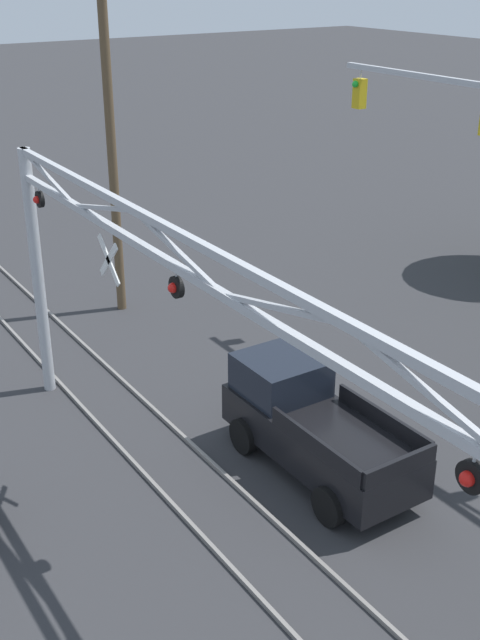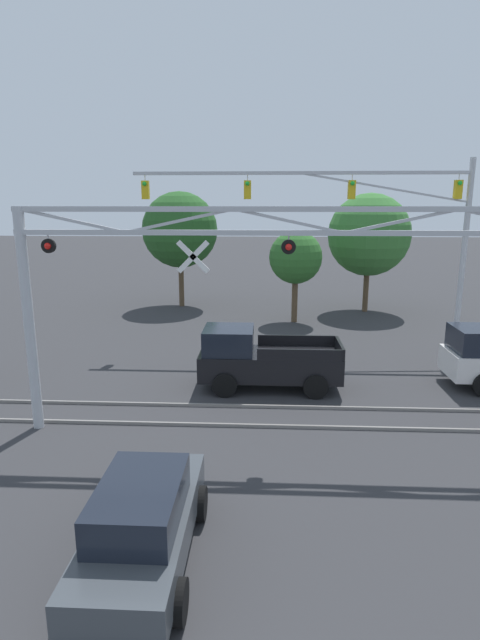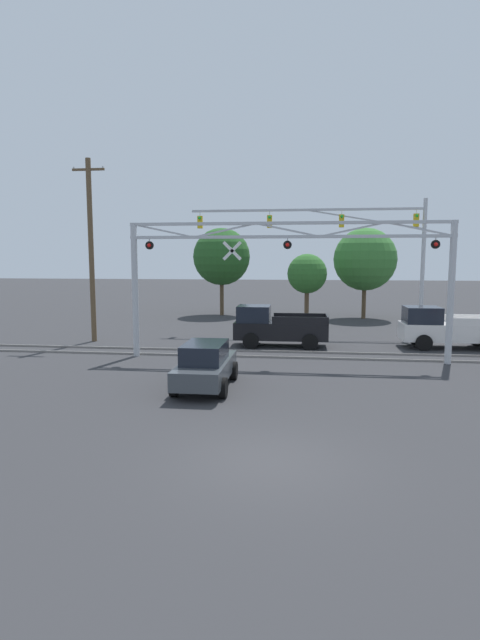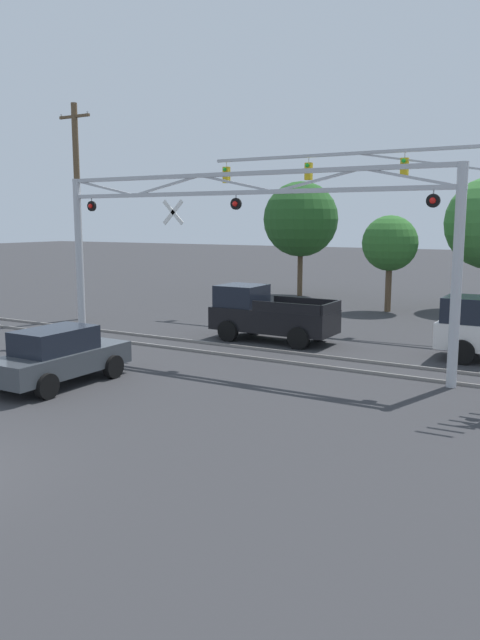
{
  "view_description": "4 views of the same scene",
  "coord_description": "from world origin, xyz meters",
  "px_view_note": "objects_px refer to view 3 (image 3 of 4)",
  "views": [
    {
      "loc": [
        10.87,
        5.87,
        10.16
      ],
      "look_at": [
        -2.27,
        14.45,
        3.1
      ],
      "focal_mm": 45.0,
      "sensor_mm": 36.0,
      "label": 1
    },
    {
      "loc": [
        -0.6,
        -1.36,
        6.3
      ],
      "look_at": [
        -1.41,
        14.59,
        2.59
      ],
      "focal_mm": 28.0,
      "sensor_mm": 36.0,
      "label": 2
    },
    {
      "loc": [
        0.68,
        -10.89,
        4.6
      ],
      "look_at": [
        -2.24,
        12.47,
        1.71
      ],
      "focal_mm": 28.0,
      "sensor_mm": 36.0,
      "label": 3
    },
    {
      "loc": [
        10.6,
        -6.17,
        4.67
      ],
      "look_at": [
        0.98,
        10.3,
        1.63
      ],
      "focal_mm": 35.0,
      "sensor_mm": 36.0,
      "label": 4
    }
  ],
  "objects_px": {
    "crossing_gantry": "(287,267)",
    "traffic_signal_span": "(360,238)",
    "utility_pole_left": "(91,249)",
    "pickup_truck_following": "(445,328)",
    "background_tree_far_left_verge": "(222,257)",
    "background_tree_far_right_verge": "(365,259)",
    "background_tree_beyond_span": "(307,274)",
    "pickup_truck_lead": "(276,327)",
    "sedan_waiting": "(206,365)"
  },
  "relations": [
    {
      "from": "traffic_signal_span",
      "to": "background_tree_far_right_verge",
      "type": "xyz_separation_m",
      "value": [
        1.32,
        7.91,
        -1.29
      ]
    },
    {
      "from": "crossing_gantry",
      "to": "pickup_truck_following",
      "type": "xyz_separation_m",
      "value": [
        8.08,
        4.02,
        -3.2
      ]
    },
    {
      "from": "crossing_gantry",
      "to": "background_tree_beyond_span",
      "type": "height_order",
      "value": "crossing_gantry"
    },
    {
      "from": "crossing_gantry",
      "to": "background_tree_beyond_span",
      "type": "bearing_deg",
      "value": 85.71
    },
    {
      "from": "background_tree_far_left_verge",
      "to": "background_tree_far_right_verge",
      "type": "relative_size",
      "value": 1.02
    },
    {
      "from": "utility_pole_left",
      "to": "background_tree_beyond_span",
      "type": "relative_size",
      "value": 2.01
    },
    {
      "from": "background_tree_far_right_verge",
      "to": "crossing_gantry",
      "type": "bearing_deg",
      "value": -108.02
    },
    {
      "from": "utility_pole_left",
      "to": "background_tree_far_right_verge",
      "type": "xyz_separation_m",
      "value": [
        16.32,
        12.91,
        -0.59
      ]
    },
    {
      "from": "background_tree_beyond_span",
      "to": "background_tree_far_left_verge",
      "type": "distance_m",
      "value": 8.07
    },
    {
      "from": "pickup_truck_lead",
      "to": "utility_pole_left",
      "type": "distance_m",
      "value": 11.01
    },
    {
      "from": "pickup_truck_lead",
      "to": "pickup_truck_following",
      "type": "height_order",
      "value": "same"
    },
    {
      "from": "background_tree_beyond_span",
      "to": "background_tree_far_right_verge",
      "type": "xyz_separation_m",
      "value": [
        4.42,
        2.99,
        1.04
      ]
    },
    {
      "from": "crossing_gantry",
      "to": "sedan_waiting",
      "type": "distance_m",
      "value": 6.94
    },
    {
      "from": "crossing_gantry",
      "to": "background_tree_far_left_verge",
      "type": "relative_size",
      "value": 2.05
    },
    {
      "from": "traffic_signal_span",
      "to": "background_tree_far_right_verge",
      "type": "bearing_deg",
      "value": 80.5
    },
    {
      "from": "crossing_gantry",
      "to": "pickup_truck_following",
      "type": "distance_m",
      "value": 9.57
    },
    {
      "from": "sedan_waiting",
      "to": "background_tree_far_right_verge",
      "type": "height_order",
      "value": "background_tree_far_right_verge"
    },
    {
      "from": "utility_pole_left",
      "to": "crossing_gantry",
      "type": "bearing_deg",
      "value": -19.52
    },
    {
      "from": "pickup_truck_following",
      "to": "background_tree_far_left_verge",
      "type": "bearing_deg",
      "value": 135.37
    },
    {
      "from": "traffic_signal_span",
      "to": "background_tree_far_right_verge",
      "type": "relative_size",
      "value": 2.06
    },
    {
      "from": "pickup_truck_following",
      "to": "background_tree_far_right_verge",
      "type": "relative_size",
      "value": 0.72
    },
    {
      "from": "background_tree_far_right_verge",
      "to": "background_tree_far_left_verge",
      "type": "bearing_deg",
      "value": 174.88
    },
    {
      "from": "crossing_gantry",
      "to": "pickup_truck_lead",
      "type": "bearing_deg",
      "value": 100.65
    },
    {
      "from": "traffic_signal_span",
      "to": "pickup_truck_following",
      "type": "relative_size",
      "value": 2.85
    },
    {
      "from": "pickup_truck_following",
      "to": "pickup_truck_lead",
      "type": "bearing_deg",
      "value": -176.9
    },
    {
      "from": "traffic_signal_span",
      "to": "sedan_waiting",
      "type": "bearing_deg",
      "value": -115.54
    },
    {
      "from": "traffic_signal_span",
      "to": "utility_pole_left",
      "type": "bearing_deg",
      "value": -161.56
    },
    {
      "from": "traffic_signal_span",
      "to": "pickup_truck_following",
      "type": "xyz_separation_m",
      "value": [
        3.95,
        -4.83,
        -4.82
      ]
    },
    {
      "from": "pickup_truck_following",
      "to": "background_tree_far_left_verge",
      "type": "height_order",
      "value": "background_tree_far_left_verge"
    },
    {
      "from": "background_tree_beyond_span",
      "to": "traffic_signal_span",
      "type": "bearing_deg",
      "value": -57.82
    },
    {
      "from": "traffic_signal_span",
      "to": "background_tree_far_left_verge",
      "type": "xyz_separation_m",
      "value": [
        -9.98,
        8.92,
        -1.08
      ]
    },
    {
      "from": "pickup_truck_following",
      "to": "background_tree_far_left_verge",
      "type": "distance_m",
      "value": 19.93
    },
    {
      "from": "background_tree_beyond_span",
      "to": "background_tree_far_right_verge",
      "type": "height_order",
      "value": "background_tree_far_right_verge"
    },
    {
      "from": "traffic_signal_span",
      "to": "pickup_truck_lead",
      "type": "distance_m",
      "value": 8.62
    },
    {
      "from": "background_tree_far_right_verge",
      "to": "pickup_truck_lead",
      "type": "bearing_deg",
      "value": -114.85
    },
    {
      "from": "traffic_signal_span",
      "to": "utility_pole_left",
      "type": "distance_m",
      "value": 15.83
    },
    {
      "from": "pickup_truck_lead",
      "to": "background_tree_far_right_verge",
      "type": "relative_size",
      "value": 0.7
    },
    {
      "from": "background_tree_beyond_span",
      "to": "background_tree_far_left_verge",
      "type": "height_order",
      "value": "background_tree_far_left_verge"
    },
    {
      "from": "crossing_gantry",
      "to": "utility_pole_left",
      "type": "distance_m",
      "value": 11.57
    },
    {
      "from": "sedan_waiting",
      "to": "background_tree_beyond_span",
      "type": "distance_m",
      "value": 19.73
    },
    {
      "from": "crossing_gantry",
      "to": "pickup_truck_lead",
      "type": "relative_size",
      "value": 2.97
    },
    {
      "from": "crossing_gantry",
      "to": "traffic_signal_span",
      "type": "bearing_deg",
      "value": 65.0
    },
    {
      "from": "pickup_truck_lead",
      "to": "background_tree_beyond_span",
      "type": "bearing_deg",
      "value": 80.55
    },
    {
      "from": "sedan_waiting",
      "to": "background_tree_far_right_verge",
      "type": "relative_size",
      "value": 0.62
    },
    {
      "from": "background_tree_far_right_verge",
      "to": "background_tree_beyond_span",
      "type": "bearing_deg",
      "value": -145.9
    },
    {
      "from": "pickup_truck_lead",
      "to": "background_tree_far_right_verge",
      "type": "height_order",
      "value": "background_tree_far_right_verge"
    },
    {
      "from": "traffic_signal_span",
      "to": "pickup_truck_lead",
      "type": "bearing_deg",
      "value": -132.11
    },
    {
      "from": "sedan_waiting",
      "to": "traffic_signal_span",
      "type": "bearing_deg",
      "value": 64.46
    },
    {
      "from": "pickup_truck_lead",
      "to": "utility_pole_left",
      "type": "xyz_separation_m",
      "value": [
        -10.2,
        0.31,
        4.12
      ]
    },
    {
      "from": "pickup_truck_lead",
      "to": "background_tree_beyond_span",
      "type": "relative_size",
      "value": 0.98
    }
  ]
}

